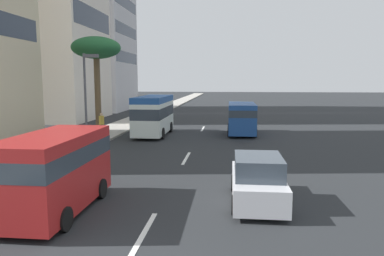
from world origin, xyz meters
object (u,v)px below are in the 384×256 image
(pedestrian_mid_block, at_px, (102,123))
(palm_tree, at_px, (96,50))
(van_fourth, at_px, (242,117))
(minibus_lead, at_px, (154,114))
(street_lamp, at_px, (87,89))
(van_second, at_px, (55,168))
(pedestrian_near_lamp, at_px, (133,115))
(car_third, at_px, (258,181))

(pedestrian_mid_block, distance_m, palm_tree, 5.96)
(van_fourth, xyz_separation_m, palm_tree, (-0.85, 11.50, 5.25))
(minibus_lead, xyz_separation_m, street_lamp, (-6.25, 2.82, 2.12))
(van_second, bearing_deg, pedestrian_near_lamp, -171.13)
(car_third, relative_size, pedestrian_mid_block, 2.36)
(car_third, xyz_separation_m, pedestrian_mid_block, (13.71, 10.59, 0.30))
(minibus_lead, relative_size, street_lamp, 1.10)
(pedestrian_mid_block, bearing_deg, van_fourth, 137.39)
(van_fourth, xyz_separation_m, street_lamp, (-7.38, 9.73, 2.38))
(car_third, height_order, street_lamp, street_lamp)
(pedestrian_mid_block, bearing_deg, palm_tree, -121.29)
(car_third, relative_size, van_fourth, 0.82)
(minibus_lead, bearing_deg, van_second, 1.02)
(van_second, bearing_deg, minibus_lead, -178.98)
(van_second, height_order, street_lamp, street_lamp)
(van_second, height_order, palm_tree, palm_tree)
(palm_tree, bearing_deg, van_fourth, -85.77)
(minibus_lead, distance_m, palm_tree, 6.79)
(van_second, xyz_separation_m, pedestrian_mid_block, (15.24, 3.94, -0.36))
(minibus_lead, relative_size, palm_tree, 0.84)
(palm_tree, distance_m, street_lamp, 7.35)
(street_lamp, bearing_deg, palm_tree, 15.18)
(car_third, relative_size, pedestrian_near_lamp, 2.56)
(minibus_lead, height_order, pedestrian_mid_block, minibus_lead)
(palm_tree, bearing_deg, pedestrian_near_lamp, -13.27)
(van_second, bearing_deg, van_fourth, 159.87)
(palm_tree, bearing_deg, car_third, -143.60)
(car_third, xyz_separation_m, street_lamp, (9.12, 9.77, 2.99))
(car_third, bearing_deg, street_lamp, 46.97)
(van_second, xyz_separation_m, street_lamp, (10.65, 3.12, 2.32))
(minibus_lead, bearing_deg, street_lamp, -24.29)
(car_third, height_order, pedestrian_mid_block, pedestrian_mid_block)
(palm_tree, height_order, street_lamp, palm_tree)
(van_fourth, distance_m, pedestrian_near_lamp, 11.25)
(minibus_lead, distance_m, street_lamp, 7.18)
(minibus_lead, bearing_deg, palm_tree, -93.46)
(van_fourth, bearing_deg, palm_tree, 94.23)
(van_second, relative_size, street_lamp, 0.86)
(street_lamp, bearing_deg, pedestrian_mid_block, 10.12)
(van_fourth, xyz_separation_m, pedestrian_mid_block, (-2.79, 10.55, -0.31))
(van_second, xyz_separation_m, palm_tree, (17.18, 4.89, 5.20))
(car_third, distance_m, van_fourth, 16.51)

